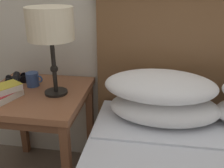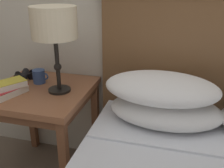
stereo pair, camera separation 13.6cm
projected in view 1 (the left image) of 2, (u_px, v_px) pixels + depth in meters
name	position (u px, v px, depth m)	size (l,w,h in m)	color
nightstand	(37.00, 105.00, 1.55)	(0.58, 0.58, 0.63)	brown
table_lamp	(50.00, 26.00, 1.35)	(0.25, 0.25, 0.48)	black
book_on_nightstand	(1.00, 96.00, 1.41)	(0.18, 0.24, 0.04)	silver
book_stacked_on_top	(2.00, 89.00, 1.41)	(0.19, 0.22, 0.04)	silver
binoculars_pair	(16.00, 79.00, 1.65)	(0.16, 0.16, 0.05)	black
coffee_mug	(33.00, 79.00, 1.58)	(0.10, 0.08, 0.08)	#334C84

